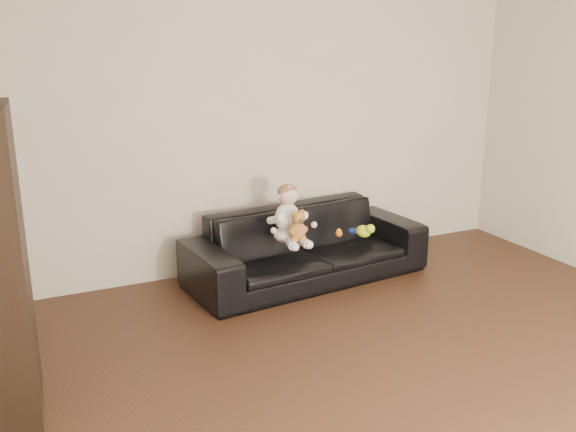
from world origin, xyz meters
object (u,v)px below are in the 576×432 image
sofa (307,245)px  baby (289,217)px  teddy_bear (298,226)px  toy_blue_disc (355,231)px  toy_green (363,231)px  toy_rattle (339,233)px

sofa → baby: 0.39m
teddy_bear → toy_blue_disc: 0.67m
toy_green → toy_blue_disc: size_ratio=1.33×
sofa → toy_green: bearing=-37.9°
sofa → toy_green: size_ratio=14.00×
baby → sofa: bearing=33.2°
toy_blue_disc → baby: bearing=-178.6°
teddy_bear → toy_rattle: (0.43, 0.09, -0.15)m
baby → teddy_bear: baby is taller
teddy_bear → toy_blue_disc: size_ratio=2.32×
toy_green → baby: bearing=167.3°
toy_rattle → toy_blue_disc: bearing=18.8°
baby → toy_green: size_ratio=3.28×
teddy_bear → toy_green: bearing=11.8°
teddy_bear → toy_rattle: teddy_bear is taller
teddy_bear → toy_rattle: 0.46m
toy_rattle → baby: bearing=173.2°
baby → toy_green: (0.62, -0.14, -0.16)m
toy_blue_disc → sofa: bearing=167.0°
toy_green → toy_blue_disc: bearing=84.8°
baby → toy_green: 0.66m
toy_green → toy_blue_disc: toy_green is taller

